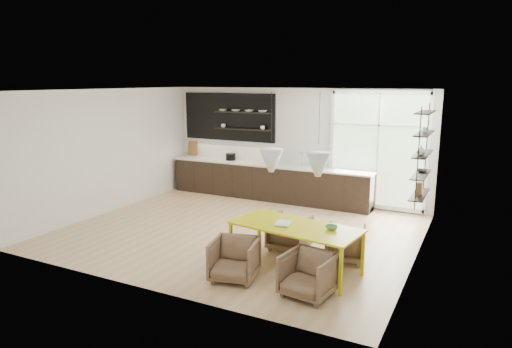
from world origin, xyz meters
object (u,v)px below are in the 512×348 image
(armchair_back_right, at_px, (346,243))
(armchair_front_right, at_px, (308,275))
(dining_table, at_px, (295,229))
(armchair_front_left, at_px, (234,259))
(wire_stool, at_px, (244,248))
(armchair_back_left, at_px, (290,232))

(armchair_back_right, relative_size, armchair_front_right, 0.94)
(dining_table, xyz_separation_m, armchair_back_right, (0.63, 0.80, -0.41))
(armchair_back_right, relative_size, armchair_front_left, 0.93)
(armchair_front_left, distance_m, wire_stool, 0.74)
(armchair_back_right, bearing_deg, wire_stool, 17.54)
(armchair_back_left, xyz_separation_m, armchair_front_right, (0.96, -1.61, -0.00))
(dining_table, relative_size, armchair_back_left, 3.10)
(armchair_back_left, height_order, armchair_back_right, armchair_back_left)
(armchair_back_left, distance_m, armchair_back_right, 1.07)
(armchair_back_right, distance_m, wire_stool, 1.77)
(armchair_back_left, bearing_deg, wire_stool, 63.90)
(armchair_back_right, xyz_separation_m, wire_stool, (-1.55, -0.86, -0.06))
(dining_table, bearing_deg, armchair_front_right, -48.24)
(dining_table, distance_m, armchair_front_right, 1.00)
(armchair_front_right, distance_m, wire_stool, 1.61)
(armchair_back_right, distance_m, armchair_front_right, 1.57)
(armchair_front_right, bearing_deg, dining_table, 132.14)
(armchair_back_right, xyz_separation_m, armchair_front_left, (-1.34, -1.56, 0.02))
(dining_table, height_order, wire_stool, dining_table)
(armchair_back_left, bearing_deg, dining_table, 119.69)
(armchair_front_right, height_order, wire_stool, armchair_front_right)
(armchair_back_left, relative_size, armchair_front_right, 1.00)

